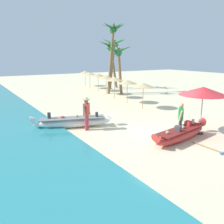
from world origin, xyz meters
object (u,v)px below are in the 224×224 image
Objects in this scene: person_tourist_customer at (180,117)px; palm_tree_far_behind at (110,50)px; palm_tree_tall_inland at (113,37)px; boat_red_foreground at (181,134)px; person_vendor_hatted at (86,111)px; patio_umbrella_large at (203,91)px; palm_tree_leaning_seaward at (119,55)px; paddle at (213,149)px; palm_tree_mid_cluster at (114,48)px; boat_white_midground at (73,122)px.

person_tourist_customer is 18.17m from palm_tree_far_behind.
boat_red_foreground is at bearing -109.42° from palm_tree_tall_inland.
boat_red_foreground is 2.24× the size of person_vendor_hatted.
person_tourist_customer is 1.66m from patio_umbrella_large.
patio_umbrella_large reaches higher than person_tourist_customer.
person_vendor_hatted is 1.09× the size of person_tourist_customer.
palm_tree_tall_inland reaches higher than palm_tree_leaning_seaward.
paddle is at bearing -109.04° from palm_tree_far_behind.
boat_red_foreground is 18.94m from palm_tree_far_behind.
paddle is at bearing -106.85° from palm_tree_tall_inland.
patio_umbrella_large is at bearing -38.26° from person_vendor_hatted.
person_vendor_hatted is (-3.02, 3.71, 0.71)m from boat_red_foreground.
patio_umbrella_large is (4.52, -3.56, 1.14)m from person_vendor_hatted.
boat_red_foreground is at bearing 97.83° from paddle.
palm_tree_tall_inland reaches higher than person_vendor_hatted.
palm_tree_mid_cluster is 3.60× the size of paddle.
boat_white_midground is 7.14m from paddle.
palm_tree_mid_cluster is 1.04× the size of palm_tree_far_behind.
person_vendor_hatted is at bearing -131.30° from palm_tree_leaning_seaward.
palm_tree_leaning_seaward is (4.81, 12.62, 3.56)m from boat_red_foreground.
person_tourist_customer reaches higher than boat_red_foreground.
palm_tree_far_behind is (10.15, 12.67, 4.14)m from boat_white_midground.
palm_tree_leaning_seaward is (8.27, 8.06, 3.57)m from boat_white_midground.
person_tourist_customer is 1.00× the size of paddle.
person_tourist_customer is at bearing -45.76° from boat_white_midground.
boat_white_midground is at bearing 127.17° from boat_red_foreground.
person_tourist_customer is at bearing -110.44° from palm_tree_far_behind.
person_tourist_customer is at bearing 82.97° from paddle.
patio_umbrella_large is 17.13m from palm_tree_mid_cluster.
boat_white_midground is at bearing 134.24° from person_tourist_customer.
boat_white_midground is 16.06m from palm_tree_mid_cluster.
paddle is at bearing -107.96° from palm_tree_leaning_seaward.
patio_umbrella_large is at bearing -20.35° from person_tourist_customer.
person_tourist_customer is 0.33× the size of palm_tree_leaning_seaward.
person_vendor_hatted is 12.20m from palm_tree_leaning_seaward.
palm_tree_leaning_seaward is (-0.03, -1.10, -1.71)m from palm_tree_tall_inland.
person_vendor_hatted reaches higher than boat_red_foreground.
palm_tree_mid_cluster reaches higher than boat_white_midground.
person_tourist_customer reaches higher than boat_white_midground.
boat_white_midground is at bearing -128.71° from palm_tree_far_behind.
paddle is (-1.28, -1.70, -2.13)m from patio_umbrella_large.
boat_white_midground is (-3.46, 4.56, -0.00)m from boat_red_foreground.
person_tourist_customer is 14.67m from palm_tree_tall_inland.
palm_tree_far_behind is (6.69, 17.23, 4.14)m from boat_red_foreground.
palm_tree_mid_cluster is at bearing 67.89° from boat_red_foreground.
boat_white_midground is at bearing -132.15° from palm_tree_tall_inland.
palm_tree_far_behind is 3.46× the size of paddle.
boat_white_midground is 12.09m from palm_tree_leaning_seaward.
patio_umbrella_large is 13.02m from palm_tree_leaning_seaward.
palm_tree_tall_inland reaches higher than person_tourist_customer.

